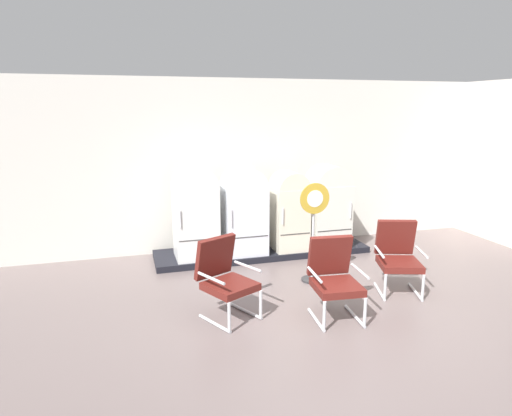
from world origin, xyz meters
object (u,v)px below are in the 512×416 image
armchair_right (398,254)px  sign_stand (313,234)px  refrigerator_1 (244,208)px  armchair_center (334,275)px  refrigerator_3 (328,204)px  armchair_left (224,276)px  refrigerator_2 (289,208)px  refrigerator_0 (195,209)px

armchair_right → sign_stand: (-1.02, 0.67, 0.21)m
refrigerator_1 → armchair_center: bearing=-78.4°
refrigerator_3 → armchair_left: refrigerator_3 is taller
refrigerator_2 → armchair_center: 2.50m
armchair_left → refrigerator_3: bearing=41.1°
armchair_left → armchair_center: (1.32, -0.38, 0.00)m
armchair_right → armchair_center: 1.33m
refrigerator_3 → armchair_center: 2.71m
armchair_center → refrigerator_2: bearing=82.5°
refrigerator_3 → armchair_right: 2.01m
refrigerator_3 → armchair_left: bearing=-138.9°
refrigerator_2 → armchair_left: size_ratio=1.38×
armchair_right → sign_stand: bearing=146.9°
armchair_right → sign_stand: 1.24m
refrigerator_1 → refrigerator_0: bearing=178.5°
sign_stand → refrigerator_3: bearing=56.9°
refrigerator_3 → sign_stand: (-0.85, -1.31, -0.14)m
armchair_right → refrigerator_1: bearing=131.4°
refrigerator_3 → armchair_center: (-1.07, -2.46, -0.35)m
armchair_center → armchair_right: bearing=21.6°
refrigerator_2 → sign_stand: bearing=-94.6°
refrigerator_3 → armchair_right: size_ratio=1.46×
refrigerator_0 → armchair_center: refrigerator_0 is taller
armchair_left → refrigerator_0: bearing=90.6°
refrigerator_3 → armchair_right: refrigerator_3 is taller
refrigerator_3 → sign_stand: 1.57m
sign_stand → refrigerator_0: bearing=139.4°
armchair_left → sign_stand: 1.73m
refrigerator_0 → refrigerator_1: refrigerator_0 is taller
refrigerator_3 → refrigerator_2: bearing=-179.5°
armchair_left → refrigerator_2: bearing=51.7°
armchair_right → armchair_center: size_ratio=1.00×
refrigerator_0 → refrigerator_3: size_ratio=1.06×
refrigerator_0 → armchair_left: bearing=-89.4°
refrigerator_1 → armchair_left: size_ratio=1.49×
refrigerator_3 → refrigerator_1: bearing=179.8°
refrigerator_0 → armchair_left: refrigerator_0 is taller
refrigerator_0 → sign_stand: bearing=-40.6°
refrigerator_2 → sign_stand: (-0.11, -1.30, -0.10)m
refrigerator_0 → refrigerator_3: (2.41, -0.03, -0.05)m
refrigerator_2 → armchair_right: bearing=-65.0°
refrigerator_1 → sign_stand: (0.72, -1.31, -0.15)m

